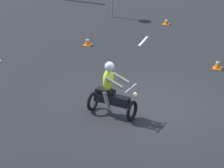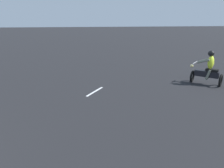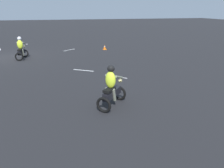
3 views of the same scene
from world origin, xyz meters
The scene contains 2 objects.
motorcycle_rider_background centered at (-5.40, 10.59, 0.73)m, with size 1.38×1.44×1.66m.
lane_stripe_nw centered at (-5.00, 5.15, 0.00)m, with size 0.10×1.34×0.01m, color silver.
Camera 2 is at (4.10, 4.79, 3.23)m, focal length 35.00 mm.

